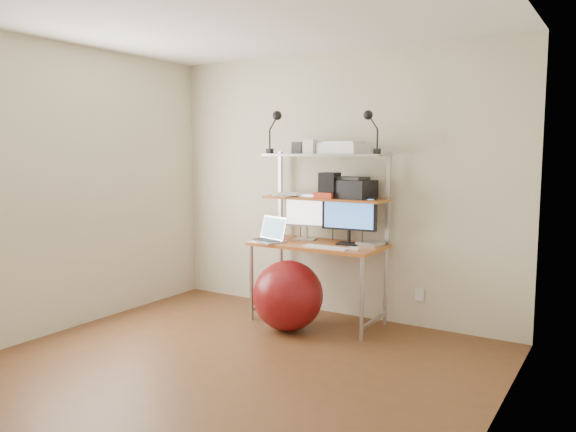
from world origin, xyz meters
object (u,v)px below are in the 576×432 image
Objects in this scene: printer at (351,188)px; monitor_silver at (306,213)px; laptop at (270,236)px; exercise_ball at (288,296)px; monitor_black at (349,216)px.

monitor_silver is at bearing -167.44° from printer.
laptop reaches higher than exercise_ball.
laptop is 0.87m from printer.
exercise_ball is at bearing -136.41° from monitor_black.
monitor_black is 0.90m from exercise_ball.
laptop is at bearing -140.69° from monitor_silver.
monitor_silver is 1.10× the size of printer.
monitor_silver is 1.23× the size of laptop.
exercise_ball is (0.09, -0.47, -0.69)m from monitor_silver.
monitor_silver is 0.42m from laptop.
monitor_black reaches higher than exercise_ball.
monitor_silver is 0.84m from exercise_ball.
monitor_black reaches higher than laptop.
laptop is 0.61m from exercise_ball.
monitor_black is 0.26m from printer.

